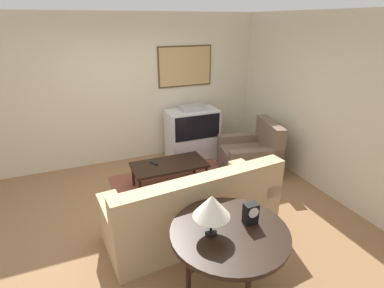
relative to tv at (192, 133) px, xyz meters
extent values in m
plane|color=#8E6642|center=(-1.18, -1.72, -0.50)|extent=(12.00, 12.00, 0.00)
cube|color=beige|center=(-1.18, 0.41, 0.85)|extent=(12.00, 0.06, 2.70)
cube|color=#4C381E|center=(0.00, 0.37, 1.24)|extent=(1.07, 0.03, 0.76)
cube|color=tan|center=(0.00, 0.35, 1.24)|extent=(1.02, 0.01, 0.71)
cube|color=beige|center=(1.45, -1.72, 0.85)|extent=(0.06, 12.00, 2.70)
cube|color=brown|center=(-0.71, -1.04, -0.49)|extent=(2.00, 1.57, 0.01)
cube|color=silver|center=(0.00, 0.00, -0.28)|extent=(0.99, 0.53, 0.43)
cube|color=silver|center=(0.00, 0.00, 0.20)|extent=(0.99, 0.53, 0.53)
cube|color=black|center=(0.00, -0.26, 0.20)|extent=(0.90, 0.01, 0.47)
cube|color=#9E9EA3|center=(0.00, 0.00, 0.51)|extent=(0.45, 0.29, 0.09)
cube|color=tan|center=(-0.90, -2.13, -0.26)|extent=(2.22, 1.06, 0.48)
cube|color=tan|center=(-0.87, -2.46, 0.22)|extent=(2.16, 0.41, 0.48)
cube|color=tan|center=(0.05, -2.05, -0.18)|extent=(0.32, 0.88, 0.64)
cube|color=tan|center=(-1.85, -2.22, -0.18)|extent=(0.32, 0.88, 0.64)
cube|color=#877154|center=(-0.40, -2.28, 0.15)|extent=(0.37, 0.15, 0.34)
cube|color=#877154|center=(-1.36, -2.37, 0.15)|extent=(0.37, 0.15, 0.34)
cube|color=brown|center=(0.68, -0.97, -0.28)|extent=(1.10, 1.08, 0.44)
cube|color=brown|center=(1.04, -1.06, 0.18)|extent=(0.38, 0.92, 0.48)
cube|color=brown|center=(0.76, -0.61, -0.21)|extent=(0.94, 0.36, 0.58)
cube|color=brown|center=(0.60, -1.33, -0.21)|extent=(0.94, 0.36, 0.58)
cube|color=black|center=(-0.80, -0.96, -0.10)|extent=(1.19, 0.60, 0.04)
cylinder|color=black|center=(-1.35, -1.21, -0.31)|extent=(0.04, 0.04, 0.38)
cylinder|color=black|center=(-0.26, -1.21, -0.31)|extent=(0.04, 0.04, 0.38)
cylinder|color=black|center=(-1.35, -0.70, -0.31)|extent=(0.04, 0.04, 0.38)
cylinder|color=black|center=(-0.26, -0.70, -0.31)|extent=(0.04, 0.04, 0.38)
cylinder|color=black|center=(-0.94, -3.15, 0.25)|extent=(1.11, 1.11, 0.04)
cube|color=black|center=(-0.94, -3.15, 0.19)|extent=(0.94, 0.44, 0.08)
cylinder|color=black|center=(-1.33, -3.09, -0.13)|extent=(0.05, 0.05, 0.72)
cylinder|color=black|center=(-0.55, -3.09, -0.13)|extent=(0.05, 0.05, 0.72)
cylinder|color=black|center=(-1.12, -3.12, 0.28)|extent=(0.11, 0.11, 0.02)
cylinder|color=black|center=(-1.12, -3.12, 0.46)|extent=(0.02, 0.02, 0.33)
cone|color=white|center=(-1.12, -3.12, 0.57)|extent=(0.33, 0.33, 0.21)
cube|color=black|center=(-0.70, -3.12, 0.37)|extent=(0.13, 0.09, 0.21)
cylinder|color=white|center=(-0.70, -3.17, 0.41)|extent=(0.11, 0.01, 0.11)
cube|color=black|center=(-1.03, -0.86, -0.07)|extent=(0.11, 0.16, 0.02)
camera|label=1|loc=(-2.12, -5.09, 2.07)|focal=28.00mm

